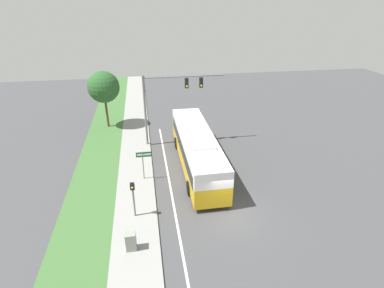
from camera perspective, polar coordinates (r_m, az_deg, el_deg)
ground_plane at (r=20.82m, az=7.06°, el=-12.71°), size 80.00×80.00×0.00m
sidewalk at (r=20.16m, az=-10.67°, el=-14.30°), size 2.80×80.00×0.12m
grass_verge at (r=20.58m, az=-19.89°, el=-14.70°), size 3.60×80.00×0.10m
lane_divider_near at (r=20.23m, az=-3.08°, el=-13.84°), size 0.14×30.00×0.01m
bus at (r=24.79m, az=0.90°, el=-0.75°), size 2.77×12.42×3.30m
signal_gantry at (r=27.98m, az=-4.46°, el=9.28°), size 7.46×0.41×6.85m
pedestrian_signal at (r=19.51m, az=-11.16°, el=-9.35°), size 0.28×0.34×2.63m
street_sign at (r=23.31m, az=-9.21°, el=-3.07°), size 1.21×0.08×2.51m
utility_cabinet at (r=17.97m, az=-11.56°, el=-17.71°), size 0.59×0.49×1.12m
roadside_tree at (r=33.35m, az=-16.50°, el=10.35°), size 3.33×3.33×6.13m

